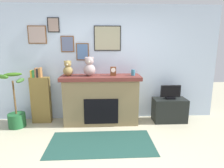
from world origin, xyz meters
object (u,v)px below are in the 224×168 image
bookshelf (41,98)px  teddy_bear_cream (68,69)px  teddy_bear_grey (89,67)px  potted_plant (16,112)px  fireplace (101,99)px  tv_stand (169,110)px  television (171,93)px  mantel_clock (113,71)px  candle_jar (133,73)px

bookshelf → teddy_bear_cream: size_ratio=3.73×
bookshelf → teddy_bear_grey: 1.31m
bookshelf → potted_plant: 0.56m
potted_plant → fireplace: bearing=5.0°
fireplace → tv_stand: 1.58m
bookshelf → tv_stand: (2.90, -0.10, -0.29)m
television → tv_stand: bearing=90.0°
fireplace → mantel_clock: 0.68m
bookshelf → television: 2.91m
mantel_clock → potted_plant: bearing=-176.2°
candle_jar → mantel_clock: bearing=-179.8°
fireplace → teddy_bear_cream: (-0.70, -0.02, 0.68)m
bookshelf → mantel_clock: mantel_clock is taller
teddy_bear_cream → potted_plant: bearing=-172.8°
tv_stand → candle_jar: bearing=179.6°
potted_plant → teddy_bear_grey: (1.56, 0.14, 0.92)m
candle_jar → fireplace: bearing=178.6°
television → teddy_bear_grey: (-1.80, 0.01, 0.58)m
fireplace → potted_plant: 1.82m
fireplace → bookshelf: bearing=176.8°
tv_stand → candle_jar: 1.22m
candle_jar → teddy_bear_grey: 0.95m
mantel_clock → teddy_bear_grey: teddy_bear_grey is taller
teddy_bear_cream → teddy_bear_grey: bearing=-0.0°
bookshelf → television: size_ratio=2.76×
bookshelf → teddy_bear_cream: bearing=-8.3°
television → teddy_bear_cream: size_ratio=1.35×
potted_plant → teddy_bear_cream: (1.11, 0.14, 0.89)m
fireplace → bookshelf: bookshelf is taller
candle_jar → teddy_bear_grey: (-0.94, -0.00, 0.12)m
potted_plant → television: size_ratio=2.58×
bookshelf → television: (2.90, -0.10, 0.12)m
fireplace → teddy_bear_grey: teddy_bear_grey is taller
fireplace → teddy_bear_cream: bearing=-178.5°
bookshelf → teddy_bear_cream: 0.93m
television → fireplace: bearing=179.1°
television → mantel_clock: (-1.29, 0.01, 0.49)m
candle_jar → bookshelf: bearing=177.4°
potted_plant → teddy_bear_grey: teddy_bear_grey is taller
tv_stand → potted_plant: bearing=-177.7°
bookshelf → mantel_clock: size_ratio=6.49×
teddy_bear_grey → candle_jar: bearing=0.0°
candle_jar → teddy_bear_grey: bearing=-180.0°
tv_stand → teddy_bear_cream: (-2.25, 0.01, 0.96)m
mantel_clock → teddy_bear_cream: (-0.96, 0.00, 0.05)m
candle_jar → mantel_clock: 0.44m
bookshelf → candle_jar: bookshelf is taller
tv_stand → teddy_bear_grey: teddy_bear_grey is taller
potted_plant → teddy_bear_grey: size_ratio=2.83×
bookshelf → teddy_bear_cream: (0.65, -0.09, 0.66)m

